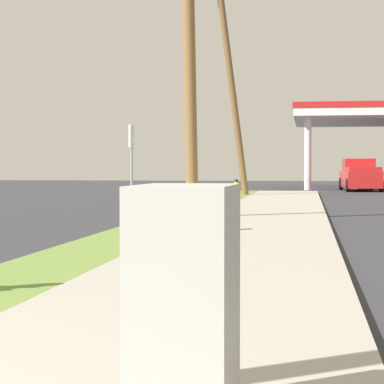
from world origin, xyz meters
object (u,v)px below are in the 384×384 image
at_px(fire_hydrant_third, 211,196).
at_px(truck_red_at_forecourt, 360,176).
at_px(utility_pole_midground, 189,36).
at_px(fire_hydrant_second, 157,210).
at_px(car_teal_by_near_pump, 363,178).
at_px(street_sign_post, 132,156).
at_px(fire_hydrant_fourth, 236,188).
at_px(utility_pole_background, 232,87).
at_px(utility_cabinet, 186,317).

bearing_deg(fire_hydrant_third, truck_red_at_forecourt, 73.38).
height_order(fire_hydrant_third, utility_pole_midground, utility_pole_midground).
height_order(fire_hydrant_second, utility_pole_midground, utility_pole_midground).
bearing_deg(car_teal_by_near_pump, street_sign_post, -99.99).
height_order(fire_hydrant_second, street_sign_post, street_sign_post).
bearing_deg(fire_hydrant_second, fire_hydrant_fourth, 90.05).
distance_m(utility_pole_background, truck_red_at_forecourt, 13.71).
distance_m(utility_cabinet, street_sign_post, 11.35).
bearing_deg(car_teal_by_near_pump, utility_cabinet, -94.82).
height_order(utility_pole_midground, street_sign_post, utility_pole_midground).
xyz_separation_m(fire_hydrant_fourth, car_teal_by_near_pump, (7.22, 17.71, 0.28)).
bearing_deg(street_sign_post, fire_hydrant_fourth, 90.20).
bearing_deg(fire_hydrant_fourth, utility_pole_midground, -88.71).
height_order(street_sign_post, truck_red_at_forecourt, street_sign_post).
xyz_separation_m(fire_hydrant_second, utility_pole_background, (-0.19, 19.52, 4.80)).
bearing_deg(truck_red_at_forecourt, fire_hydrant_fourth, -121.65).
distance_m(fire_hydrant_third, car_teal_by_near_pump, 29.47).
distance_m(fire_hydrant_third, fire_hydrant_fourth, 10.90).
height_order(fire_hydrant_third, truck_red_at_forecourt, truck_red_at_forecourt).
xyz_separation_m(utility_pole_background, utility_cabinet, (3.05, -33.33, -4.56)).
xyz_separation_m(fire_hydrant_third, utility_pole_midground, (0.26, -6.71, 4.37)).
relative_size(fire_hydrant_second, truck_red_at_forecourt, 0.14).
height_order(fire_hydrant_third, street_sign_post, street_sign_post).
relative_size(utility_pole_midground, utility_cabinet, 7.63).
bearing_deg(car_teal_by_near_pump, utility_pole_midground, -100.93).
bearing_deg(utility_pole_background, street_sign_post, -89.36).
bearing_deg(utility_pole_background, utility_pole_midground, -88.10).
bearing_deg(utility_pole_background, utility_cabinet, -84.78).
relative_size(street_sign_post, car_teal_by_near_pump, 0.46).
distance_m(fire_hydrant_fourth, street_sign_post, 22.86).
relative_size(fire_hydrant_third, utility_cabinet, 0.62).
xyz_separation_m(fire_hydrant_second, street_sign_post, (0.06, -2.85, 1.19)).
distance_m(fire_hydrant_second, fire_hydrant_third, 9.09).
bearing_deg(utility_cabinet, truck_red_at_forecourt, 85.24).
relative_size(utility_pole_midground, street_sign_post, 4.35).
bearing_deg(fire_hydrant_second, car_teal_by_near_pump, 79.19).
height_order(utility_pole_midground, car_teal_by_near_pump, utility_pole_midground).
height_order(utility_pole_background, street_sign_post, utility_pole_background).
xyz_separation_m(utility_cabinet, street_sign_post, (-2.80, 10.96, 0.95)).
xyz_separation_m(utility_cabinet, truck_red_at_forecourt, (3.70, 44.46, 0.23)).
distance_m(fire_hydrant_fourth, truck_red_at_forecourt, 12.54).
distance_m(fire_hydrant_third, street_sign_post, 11.99).
bearing_deg(fire_hydrant_fourth, fire_hydrant_third, -89.28).
bearing_deg(fire_hydrant_fourth, utility_pole_background, -110.42).
bearing_deg(utility_pole_background, truck_red_at_forecourt, 58.77).
relative_size(fire_hydrant_fourth, utility_cabinet, 0.62).
xyz_separation_m(fire_hydrant_third, car_teal_by_near_pump, (7.08, 28.61, 0.28)).
distance_m(fire_hydrant_fourth, utility_pole_background, 4.82).
xyz_separation_m(fire_hydrant_third, truck_red_at_forecourt, (6.44, 21.56, 0.47)).
bearing_deg(utility_cabinet, fire_hydrant_third, 96.82).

